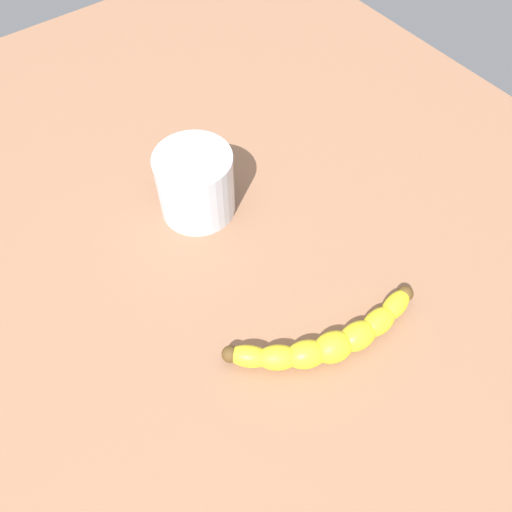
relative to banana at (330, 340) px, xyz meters
The scene contains 3 objects.
wooden_tabletop 19.05cm from the banana, 123.82° to the left, with size 120.00×120.00×3.00cm, color #8A6046.
banana is the anchor object (origin of this frame).
smoothie_glass 24.57cm from the banana, 91.02° to the left, with size 9.37×9.37×8.75cm.
Camera 1 is at (-9.91, -30.10, 54.23)cm, focal length 36.71 mm.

